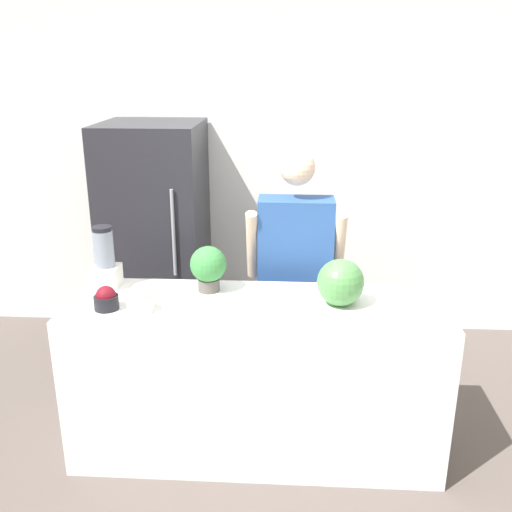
# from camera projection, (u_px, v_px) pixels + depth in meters

# --- Properties ---
(ground_plane) EXTENTS (14.00, 14.00, 0.00)m
(ground_plane) POSITION_uv_depth(u_px,v_px,m) (252.00, 483.00, 3.00)
(ground_plane) COLOR #564C47
(wall_back) EXTENTS (8.00, 0.06, 2.60)m
(wall_back) POSITION_uv_depth(u_px,v_px,m) (269.00, 170.00, 4.40)
(wall_back) COLOR white
(wall_back) RESTS_ON ground_plane
(counter_island) EXTENTS (1.99, 0.62, 0.90)m
(counter_island) POSITION_uv_depth(u_px,v_px,m) (256.00, 378.00, 3.14)
(counter_island) COLOR white
(counter_island) RESTS_ON ground_plane
(refrigerator) EXTENTS (0.70, 0.76, 1.70)m
(refrigerator) POSITION_uv_depth(u_px,v_px,m) (157.00, 240.00, 4.21)
(refrigerator) COLOR #232328
(refrigerator) RESTS_ON ground_plane
(person) EXTENTS (0.59, 0.26, 1.62)m
(person) POSITION_uv_depth(u_px,v_px,m) (295.00, 278.00, 3.55)
(person) COLOR #333338
(person) RESTS_ON ground_plane
(cutting_board) EXTENTS (0.38, 0.28, 0.01)m
(cutting_board) POSITION_uv_depth(u_px,v_px,m) (345.00, 306.00, 2.94)
(cutting_board) COLOR white
(cutting_board) RESTS_ON counter_island
(watermelon) EXTENTS (0.24, 0.24, 0.24)m
(watermelon) POSITION_uv_depth(u_px,v_px,m) (340.00, 282.00, 2.90)
(watermelon) COLOR #4C8C47
(watermelon) RESTS_ON cutting_board
(bowl_cherries) EXTENTS (0.13, 0.13, 0.12)m
(bowl_cherries) POSITION_uv_depth(u_px,v_px,m) (106.00, 299.00, 2.90)
(bowl_cherries) COLOR black
(bowl_cherries) RESTS_ON counter_island
(bowl_cream) EXTENTS (0.13, 0.13, 0.13)m
(bowl_cream) POSITION_uv_depth(u_px,v_px,m) (140.00, 302.00, 2.87)
(bowl_cream) COLOR white
(bowl_cream) RESTS_ON counter_island
(blender) EXTENTS (0.15, 0.15, 0.35)m
(blender) POSITION_uv_depth(u_px,v_px,m) (105.00, 261.00, 3.16)
(blender) COLOR silver
(blender) RESTS_ON counter_island
(potted_plant) EXTENTS (0.20, 0.20, 0.25)m
(potted_plant) POSITION_uv_depth(u_px,v_px,m) (208.00, 267.00, 3.10)
(potted_plant) COLOR #514C47
(potted_plant) RESTS_ON counter_island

